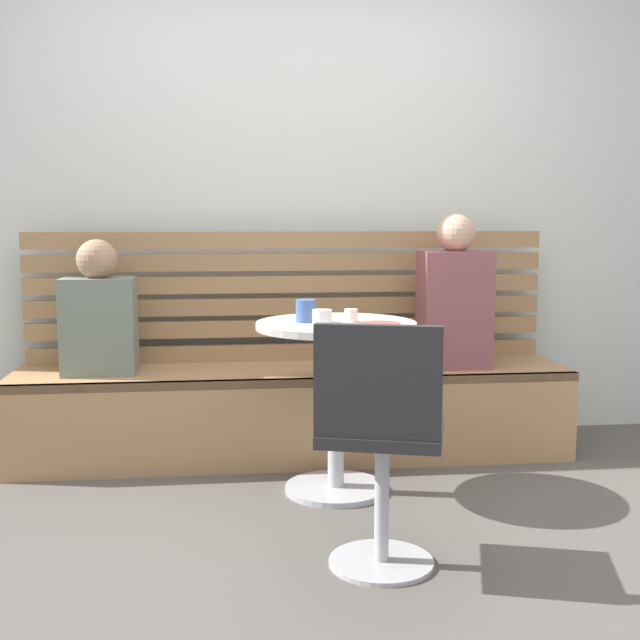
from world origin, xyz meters
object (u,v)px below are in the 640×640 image
white_chair (381,437)px  person_adult (455,299)px  booth_bench (293,412)px  cafe_table (336,373)px  plate_small (380,325)px  cup_ceramic_white (322,318)px  cup_mug_blue (306,311)px  cup_espresso_small (351,315)px  person_child_left (99,315)px

white_chair → person_adult: (0.62, 1.31, 0.31)m
booth_bench → cafe_table: (0.14, -0.53, 0.30)m
person_adult → plate_small: bearing=-127.6°
booth_bench → cup_ceramic_white: cup_ceramic_white is taller
booth_bench → plate_small: 0.91m
cafe_table → cup_mug_blue: 0.30m
cafe_table → white_chair: 0.81m
white_chair → cup_espresso_small: white_chair is taller
cup_espresso_small → plate_small: bearing=-55.2°
person_child_left → booth_bench: bearing=0.3°
booth_bench → cup_espresso_small: size_ratio=48.21×
plate_small → person_child_left: bearing=151.0°
cup_espresso_small → booth_bench: bearing=110.4°
white_chair → person_child_left: 1.75m
cup_mug_blue → person_adult: bearing=31.8°
booth_bench → person_adult: size_ratio=3.57×
cafe_table → person_adult: person_adult is taller
white_chair → person_adult: person_adult is taller
booth_bench → cafe_table: bearing=-75.3°
person_child_left → cup_espresso_small: person_child_left is taller
cafe_table → person_child_left: person_child_left is taller
booth_bench → cafe_table: 0.62m
cup_mug_blue → plate_small: cup_mug_blue is taller
plate_small → cafe_table: bearing=136.6°
cup_espresso_small → cup_ceramic_white: 0.20m
cup_espresso_small → plate_small: (0.10, -0.14, -0.02)m
white_chair → booth_bench: bearing=97.5°
booth_bench → person_child_left: (-0.92, -0.00, 0.50)m
cup_mug_blue → plate_small: (0.29, -0.16, -0.04)m
person_adult → plate_small: (-0.50, -0.65, -0.03)m
plate_small → person_adult: bearing=52.4°
booth_bench → white_chair: white_chair is taller
cup_ceramic_white → person_child_left: bearing=145.5°
cup_mug_blue → cafe_table: bearing=-4.1°
person_adult → cup_ceramic_white: (-0.73, -0.64, -0.00)m
cafe_table → person_adult: (0.66, 0.49, 0.26)m
person_child_left → cup_espresso_small: bearing=-25.6°
white_chair → plate_small: bearing=79.5°
cup_ceramic_white → plate_small: size_ratio=0.47×
plate_small → cup_mug_blue: bearing=151.0°
cafe_table → person_child_left: (-1.06, 0.53, 0.20)m
cup_espresso_small → cup_mug_blue: bearing=174.3°
cafe_table → cup_mug_blue: cup_mug_blue is taller
white_chair → cup_espresso_small: size_ratio=15.18×
cup_mug_blue → white_chair: bearing=-78.7°
person_child_left → cup_mug_blue: (0.93, -0.52, 0.07)m
person_child_left → cup_espresso_small: size_ratio=11.37×
person_adult → plate_small: size_ratio=4.44×
white_chair → cup_espresso_small: (0.03, 0.80, 0.30)m
cup_ceramic_white → plate_small: bearing=-0.3°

